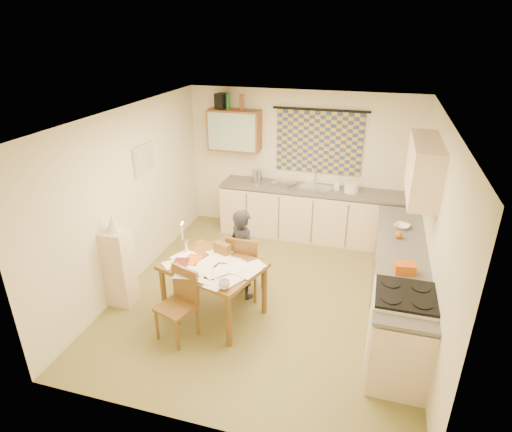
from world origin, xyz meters
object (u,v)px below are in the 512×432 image
(chair_far, at_px, (246,276))
(stove, at_px, (400,332))
(shelf_stand, at_px, (120,268))
(dining_table, at_px, (214,289))
(counter_right, at_px, (398,286))
(person, at_px, (243,254))
(counter_back, at_px, (315,214))

(chair_far, bearing_deg, stove, 156.18)
(chair_far, relative_size, shelf_stand, 0.88)
(dining_table, bearing_deg, stove, 8.80)
(counter_right, relative_size, dining_table, 2.15)
(stove, bearing_deg, chair_far, 155.87)
(counter_right, xyz_separation_m, person, (-2.03, -0.09, 0.19))
(counter_right, xyz_separation_m, stove, (0.00, -0.97, 0.04))
(person, xyz_separation_m, shelf_stand, (-1.51, -0.63, -0.11))
(chair_far, height_order, person, person)
(counter_back, relative_size, shelf_stand, 3.05)
(counter_back, distance_m, chair_far, 2.12)
(counter_back, relative_size, counter_right, 1.12)
(dining_table, relative_size, person, 1.06)
(stove, height_order, shelf_stand, shelf_stand)
(counter_back, relative_size, person, 2.55)
(stove, relative_size, person, 0.76)
(stove, xyz_separation_m, shelf_stand, (-3.54, 0.25, 0.05))
(chair_far, distance_m, shelf_stand, 1.69)
(person, bearing_deg, stove, -168.07)
(counter_back, xyz_separation_m, stove, (1.36, -2.91, 0.04))
(counter_back, height_order, counter_right, same)
(counter_right, distance_m, stove, 0.97)
(counter_right, height_order, person, person)
(dining_table, distance_m, person, 0.64)
(dining_table, xyz_separation_m, chair_far, (0.25, 0.54, -0.09))
(counter_back, bearing_deg, counter_right, -54.90)
(stove, xyz_separation_m, person, (-2.03, 0.89, 0.16))
(dining_table, height_order, chair_far, chair_far)
(counter_back, bearing_deg, dining_table, -109.15)
(chair_far, bearing_deg, counter_right, -177.38)
(counter_back, bearing_deg, person, -108.29)
(counter_back, height_order, person, person)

